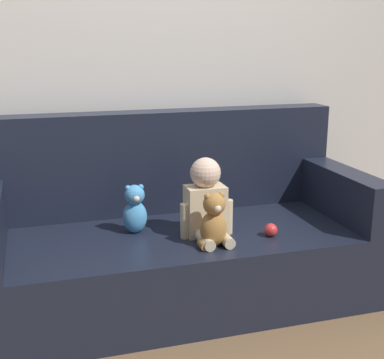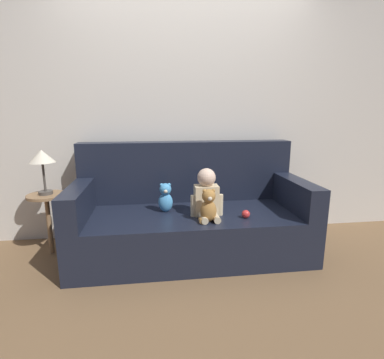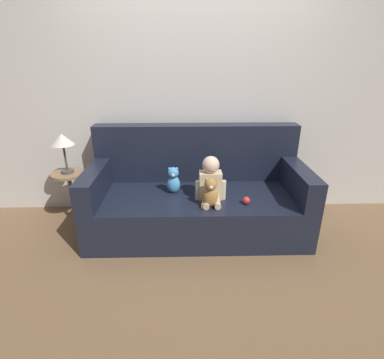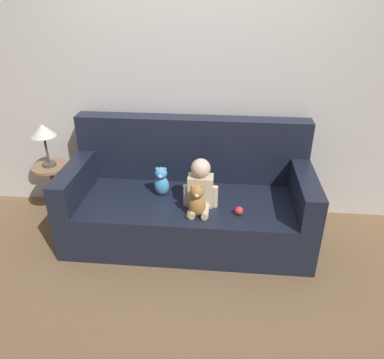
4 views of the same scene
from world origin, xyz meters
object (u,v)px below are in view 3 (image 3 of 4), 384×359
teddy_bear_brown (210,193)px  toy_ball (246,200)px  side_table (65,157)px  person_baby (211,181)px  plush_toy_side (173,180)px  couch (197,197)px

teddy_bear_brown → toy_ball: (0.33, 0.05, -0.10)m
side_table → toy_ball: bearing=-13.1°
person_baby → plush_toy_side: 0.38m
teddy_bear_brown → side_table: 1.47m
couch → person_baby: (0.11, -0.20, 0.25)m
couch → toy_ball: size_ratio=30.13×
person_baby → toy_ball: (0.32, -0.11, -0.15)m
plush_toy_side → toy_ball: (0.66, -0.26, -0.10)m
teddy_bear_brown → side_table: size_ratio=0.29×
teddy_bear_brown → side_table: side_table is taller
couch → side_table: (-1.28, 0.09, 0.40)m
toy_ball → side_table: size_ratio=0.07×
plush_toy_side → person_baby: bearing=-22.8°
person_baby → plush_toy_side: size_ratio=1.56×
person_baby → teddy_bear_brown: (-0.01, -0.16, -0.05)m
couch → plush_toy_side: 0.31m
teddy_bear_brown → couch: bearing=105.8°
person_baby → side_table: side_table is taller
couch → plush_toy_side: couch is taller
couch → side_table: bearing=176.0°
person_baby → plush_toy_side: bearing=157.2°
toy_ball → side_table: bearing=166.9°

